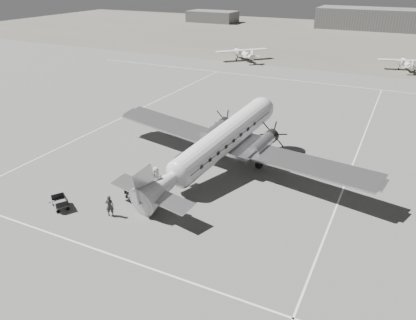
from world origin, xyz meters
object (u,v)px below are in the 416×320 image
Objects in this scene: light_plane_left at (243,54)px; ramp_agent at (154,180)px; dc3_airliner at (217,146)px; baggage_cart_far at (60,203)px; ground_crew at (110,206)px; passenger at (156,176)px; baggage_cart_near at (134,193)px; hangar_main at (383,19)px; light_plane_right at (407,65)px; shed_secondary at (212,16)px.

light_plane_left reaches higher than ramp_agent.
ramp_agent is at bearing -115.32° from dc3_airliner.
baggage_cart_far is 4.54m from ground_crew.
dc3_airliner is at bearing -50.23° from passenger.
ramp_agent is at bearing -124.05° from ground_crew.
baggage_cart_near is at bearing -122.93° from light_plane_left.
hangar_main is 119.40m from dc3_airliner.
light_plane_right is (14.53, 56.92, -1.73)m from dc3_airliner.
light_plane_left is 32.93m from light_plane_right.
ramp_agent is (-8.57, -124.45, -2.57)m from hangar_main.
dc3_airliner is at bearing -31.34° from ramp_agent.
shed_secondary is 72.72m from light_plane_left.
ground_crew is at bearing 43.67° from baggage_cart_far.
baggage_cart_near is (-9.09, -126.85, -2.88)m from hangar_main.
shed_secondary is 134.98m from ground_crew.
light_plane_right reaches higher than baggage_cart_near.
hangar_main is 71.13m from light_plane_left.
light_plane_right is 5.73× the size of passenger.
light_plane_right is at bearing -80.99° from hangar_main.
ground_crew is (4.43, 0.92, 0.42)m from baggage_cart_far.
dc3_airliner is 9.08m from baggage_cart_near.
hangar_main is 23.10× the size of ground_crew.
passenger is (5.03, 6.80, 0.44)m from baggage_cart_far.
ramp_agent is (51.43, -119.45, -1.27)m from shed_secondary.
dc3_airliner is 2.78× the size of light_plane_right.
shed_secondary reaches higher than ground_crew.
light_plane_right is 64.75m from ramp_agent.
baggage_cart_near is 0.81× the size of ground_crew.
dc3_airliner reaches higher than light_plane_left.
passenger is (-3.86, -4.82, -1.90)m from dc3_airliner.
light_plane_right is 67.20m from baggage_cart_near.
baggage_cart_near is at bearing -118.95° from ground_crew.
baggage_cart_near is at bearing 74.44° from baggage_cart_far.
hangar_main reaches higher than dc3_airliner.
baggage_cart_near is (-4.44, -7.54, -2.42)m from dc3_airliner.
ground_crew is (50.89, -125.01, -1.09)m from shed_secondary.
light_plane_left reaches higher than ground_crew.
passenger is (14.16, -56.74, -0.31)m from light_plane_left.
light_plane_right reaches higher than ramp_agent.
hangar_main is 127.21m from baggage_cart_near.
baggage_cart_near is 6.04m from baggage_cart_far.
baggage_cart_far reaches higher than baggage_cart_near.
baggage_cart_far is (-8.90, -11.62, -2.35)m from dc3_airliner.
baggage_cart_far is at bearing -115.35° from dc3_airliner.
light_plane_left is 6.89× the size of baggage_cart_far.
passenger reaches higher than baggage_cart_near.
passenger is at bearing -93.92° from hangar_main.
shed_secondary is at bearing 126.58° from light_plane_right.
shed_secondary is 9.90× the size of ground_crew.
hangar_main is 124.45m from passenger.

